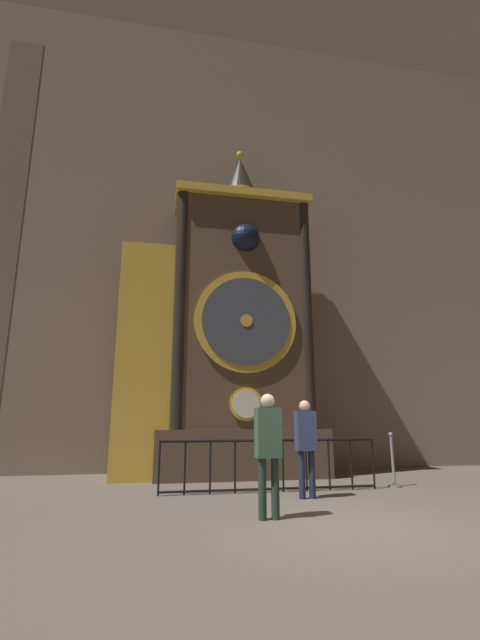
# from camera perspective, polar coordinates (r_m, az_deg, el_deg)

# --- Properties ---
(ground_plane) EXTENTS (28.00, 28.00, 0.00)m
(ground_plane) POSITION_cam_1_polar(r_m,az_deg,el_deg) (6.08, 14.48, -25.08)
(ground_plane) COLOR brown
(cathedral_back_wall) EXTENTS (24.00, 0.32, 13.37)m
(cathedral_back_wall) POSITION_cam_1_polar(r_m,az_deg,el_deg) (12.90, 0.64, 11.57)
(cathedral_back_wall) COLOR #7A6656
(cathedral_back_wall) RESTS_ON ground_plane
(clock_tower) EXTENTS (4.90, 1.81, 8.49)m
(clock_tower) POSITION_cam_1_polar(r_m,az_deg,el_deg) (10.55, -2.17, -1.57)
(clock_tower) COLOR brown
(clock_tower) RESTS_ON ground_plane
(railing_fence) EXTENTS (4.11, 0.05, 0.94)m
(railing_fence) POSITION_cam_1_polar(r_m,az_deg,el_deg) (8.34, 4.18, -18.43)
(railing_fence) COLOR black
(railing_fence) RESTS_ON ground_plane
(visitor_near) EXTENTS (0.35, 0.23, 1.65)m
(visitor_near) POSITION_cam_1_polar(r_m,az_deg,el_deg) (6.14, 3.77, -15.99)
(visitor_near) COLOR #213427
(visitor_near) RESTS_ON ground_plane
(visitor_far) EXTENTS (0.34, 0.22, 1.62)m
(visitor_far) POSITION_cam_1_polar(r_m,az_deg,el_deg) (7.74, 8.75, -15.40)
(visitor_far) COLOR #1B213A
(visitor_far) RESTS_ON ground_plane
(stanchion_post) EXTENTS (0.28, 0.28, 1.04)m
(stanchion_post) POSITION_cam_1_polar(r_m,az_deg,el_deg) (9.50, 19.76, -18.15)
(stanchion_post) COLOR gray
(stanchion_post) RESTS_ON ground_plane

